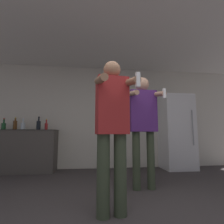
{
  "coord_description": "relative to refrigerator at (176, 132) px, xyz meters",
  "views": [
    {
      "loc": [
        -0.32,
        -1.26,
        0.82
      ],
      "look_at": [
        -0.09,
        0.6,
        1.07
      ],
      "focal_mm": 28.0,
      "sensor_mm": 36.0,
      "label": 1
    }
  ],
  "objects": [
    {
      "name": "wall_back",
      "position": [
        -1.78,
        0.35,
        0.38
      ],
      "size": [
        7.0,
        0.06,
        2.55
      ],
      "color": "beige",
      "rests_on": "ground_plane"
    },
    {
      "name": "person_woman_foreground",
      "position": [
        -1.87,
        -2.23,
        0.03
      ],
      "size": [
        0.44,
        0.5,
        1.64
      ],
      "color": "#38422D",
      "rests_on": "ground_plane"
    },
    {
      "name": "bottle_green_wine",
      "position": [
        -3.78,
        0.06,
        0.15
      ],
      "size": [
        0.08,
        0.08,
        0.28
      ],
      "color": "#563314",
      "rests_on": "counter"
    },
    {
      "name": "bottle_short_whiskey",
      "position": [
        -3.27,
        0.06,
        0.15
      ],
      "size": [
        0.09,
        0.09,
        0.31
      ],
      "color": "black",
      "rests_on": "counter"
    },
    {
      "name": "bottle_dark_rum",
      "position": [
        -4.02,
        0.06,
        0.12
      ],
      "size": [
        0.09,
        0.09,
        0.26
      ],
      "color": "#194723",
      "rests_on": "counter"
    },
    {
      "name": "bottle_brown_liquor",
      "position": [
        -3.61,
        0.06,
        0.13
      ],
      "size": [
        0.09,
        0.09,
        0.27
      ],
      "color": "silver",
      "rests_on": "counter"
    },
    {
      "name": "refrigerator",
      "position": [
        0.0,
        0.0,
        0.0
      ],
      "size": [
        0.72,
        0.68,
        1.79
      ],
      "color": "white",
      "rests_on": "ground_plane"
    },
    {
      "name": "ceiling_slab",
      "position": [
        -1.78,
        -1.25,
        1.68
      ],
      "size": [
        7.0,
        3.67,
        0.05
      ],
      "color": "silver",
      "rests_on": "wall_back"
    },
    {
      "name": "counter",
      "position": [
        -3.57,
        0.06,
        -0.43
      ],
      "size": [
        1.42,
        0.56,
        0.93
      ],
      "color": "#47423D",
      "rests_on": "ground_plane"
    },
    {
      "name": "bottle_red_label",
      "position": [
        -3.11,
        0.06,
        0.13
      ],
      "size": [
        0.07,
        0.07,
        0.25
      ],
      "color": "maroon",
      "rests_on": "counter"
    },
    {
      "name": "person_man_side",
      "position": [
        -1.28,
        -1.43,
        0.17
      ],
      "size": [
        0.48,
        0.5,
        1.74
      ],
      "color": "#38422D",
      "rests_on": "ground_plane"
    }
  ]
}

